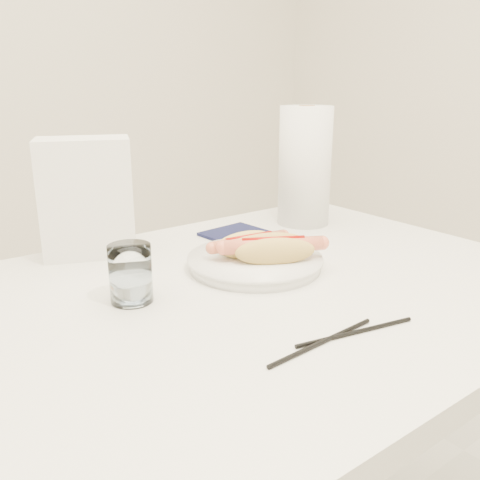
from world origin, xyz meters
TOP-DOWN VIEW (x-y plane):
  - table at (0.00, 0.00)m, footprint 1.20×0.80m
  - plate at (0.11, 0.07)m, footprint 0.32×0.32m
  - hotdog_left at (0.12, 0.09)m, footprint 0.16×0.08m
  - hotdog_right at (0.13, 0.03)m, footprint 0.17×0.13m
  - water_glass at (-0.14, 0.07)m, footprint 0.07×0.07m
  - chopstick_near at (0.00, -0.22)m, footprint 0.20×0.02m
  - chopstick_far at (0.06, -0.22)m, footprint 0.19×0.05m
  - napkin_box at (-0.10, 0.33)m, footprint 0.20×0.16m
  - navy_napkin at (0.21, 0.25)m, footprint 0.14×0.14m
  - paper_towel_roll at (0.41, 0.24)m, footprint 0.13×0.13m

SIDE VIEW (x-z plane):
  - table at x=0.00m, z-range 0.32..1.07m
  - chopstick_far at x=0.06m, z-range 0.75..0.76m
  - chopstick_near at x=0.00m, z-range 0.75..0.76m
  - navy_napkin at x=0.21m, z-range 0.75..0.76m
  - plate at x=0.11m, z-range 0.75..0.77m
  - hotdog_left at x=0.12m, z-range 0.77..0.81m
  - hotdog_right at x=0.13m, z-range 0.77..0.82m
  - water_glass at x=-0.14m, z-range 0.75..0.84m
  - napkin_box at x=-0.10m, z-range 0.75..0.98m
  - paper_towel_roll at x=0.41m, z-range 0.75..1.03m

